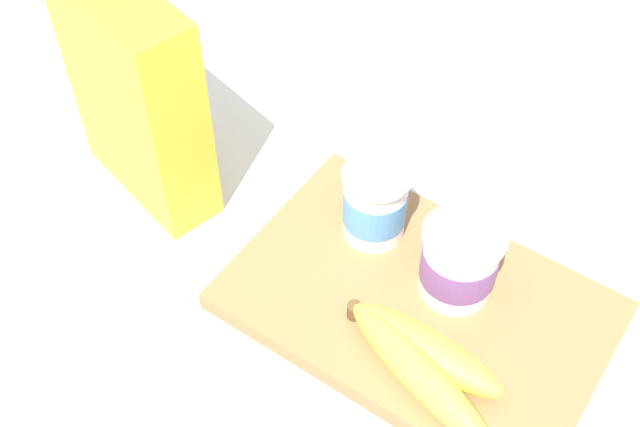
# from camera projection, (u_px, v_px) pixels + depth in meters

# --- Properties ---
(ground_plane) EXTENTS (2.40, 2.40, 0.00)m
(ground_plane) POSITION_uv_depth(u_px,v_px,m) (416.00, 311.00, 0.80)
(ground_plane) COLOR silver
(cutting_board) EXTENTS (0.36, 0.24, 0.02)m
(cutting_board) POSITION_uv_depth(u_px,v_px,m) (417.00, 305.00, 0.79)
(cutting_board) COLOR olive
(cutting_board) RESTS_ON ground_plane
(cereal_box) EXTENTS (0.18, 0.11, 0.25)m
(cereal_box) POSITION_uv_depth(u_px,v_px,m) (137.00, 99.00, 0.82)
(cereal_box) COLOR yellow
(cereal_box) RESTS_ON ground_plane
(yogurt_cup_front) EXTENTS (0.07, 0.07, 0.08)m
(yogurt_cup_front) POSITION_uv_depth(u_px,v_px,m) (375.00, 204.00, 0.80)
(yogurt_cup_front) COLOR white
(yogurt_cup_front) RESTS_ON cutting_board
(yogurt_cup_back) EXTENTS (0.08, 0.08, 0.08)m
(yogurt_cup_back) POSITION_uv_depth(u_px,v_px,m) (459.00, 262.00, 0.76)
(yogurt_cup_back) COLOR white
(yogurt_cup_back) RESTS_ON cutting_board
(banana_bunch) EXTENTS (0.18, 0.09, 0.04)m
(banana_bunch) POSITION_uv_depth(u_px,v_px,m) (422.00, 361.00, 0.72)
(banana_bunch) COLOR yellow
(banana_bunch) RESTS_ON cutting_board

